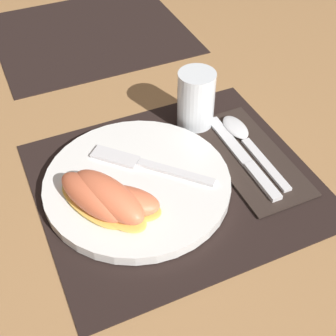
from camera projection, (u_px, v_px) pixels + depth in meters
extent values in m
plane|color=#A37547|center=(175.00, 183.00, 0.71)|extent=(3.00, 3.00, 0.00)
cube|color=black|center=(176.00, 182.00, 0.71)|extent=(0.41, 0.36, 0.00)
cube|color=black|center=(91.00, 33.00, 1.03)|extent=(0.41, 0.36, 0.00)
cylinder|color=white|center=(137.00, 183.00, 0.69)|extent=(0.28, 0.28, 0.02)
cylinder|color=silver|center=(196.00, 100.00, 0.77)|extent=(0.06, 0.06, 0.10)
cylinder|color=#F9AD19|center=(195.00, 117.00, 0.79)|extent=(0.05, 0.05, 0.03)
cube|color=#2D231E|center=(248.00, 155.00, 0.74)|extent=(0.11, 0.23, 0.00)
cube|color=silver|center=(263.00, 181.00, 0.70)|extent=(0.02, 0.08, 0.01)
cube|color=silver|center=(229.00, 140.00, 0.76)|extent=(0.02, 0.12, 0.01)
cube|color=silver|center=(265.00, 164.00, 0.72)|extent=(0.01, 0.12, 0.01)
ellipsoid|color=silver|center=(235.00, 127.00, 0.78)|extent=(0.03, 0.06, 0.01)
cube|color=silver|center=(175.00, 174.00, 0.69)|extent=(0.09, 0.10, 0.00)
cube|color=silver|center=(115.00, 157.00, 0.72)|extent=(0.07, 0.07, 0.00)
ellipsoid|color=#F7C656|center=(93.00, 204.00, 0.65)|extent=(0.09, 0.13, 0.01)
ellipsoid|color=#F2754C|center=(92.00, 197.00, 0.64)|extent=(0.09, 0.13, 0.04)
ellipsoid|color=#F7C656|center=(109.00, 205.00, 0.65)|extent=(0.10, 0.14, 0.01)
ellipsoid|color=#F2754C|center=(108.00, 196.00, 0.63)|extent=(0.10, 0.14, 0.04)
ellipsoid|color=#F7C656|center=(122.00, 207.00, 0.64)|extent=(0.12, 0.11, 0.01)
ellipsoid|color=#F2754C|center=(122.00, 201.00, 0.63)|extent=(0.11, 0.10, 0.03)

